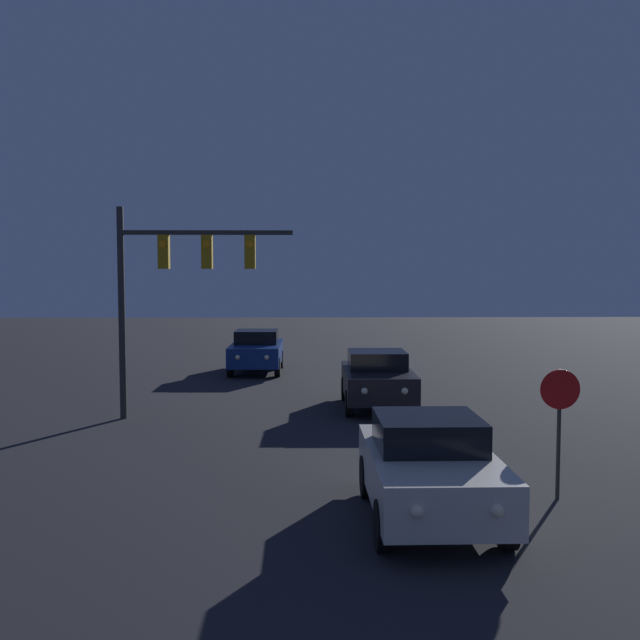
{
  "coord_description": "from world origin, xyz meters",
  "views": [
    {
      "loc": [
        -0.38,
        -0.69,
        3.96
      ],
      "look_at": [
        0.0,
        14.35,
        2.92
      ],
      "focal_mm": 40.0,
      "sensor_mm": 36.0,
      "label": 1
    }
  ],
  "objects": [
    {
      "name": "car_near",
      "position": [
        1.64,
        10.37,
        0.84
      ],
      "size": [
        1.99,
        4.0,
        1.64
      ],
      "rotation": [
        0.0,
        0.0,
        3.15
      ],
      "color": "beige",
      "rests_on": "ground_plane"
    },
    {
      "name": "stop_sign",
      "position": [
        4.05,
        11.31,
        1.58
      ],
      "size": [
        0.69,
        0.07,
        2.27
      ],
      "color": "#2D2D2D",
      "rests_on": "ground_plane"
    },
    {
      "name": "traffic_signal_mast",
      "position": [
        -3.81,
        18.36,
        3.89
      ],
      "size": [
        4.65,
        0.3,
        5.65
      ],
      "color": "#2D2D2D",
      "rests_on": "ground_plane"
    },
    {
      "name": "car_mid",
      "position": [
        1.8,
        19.71,
        0.84
      ],
      "size": [
        2.02,
        4.01,
        1.64
      ],
      "rotation": [
        0.0,
        0.0,
        3.13
      ],
      "color": "black",
      "rests_on": "ground_plane"
    },
    {
      "name": "car_far",
      "position": [
        -2.16,
        27.1,
        0.84
      ],
      "size": [
        2.03,
        4.02,
        1.64
      ],
      "rotation": [
        0.0,
        0.0,
        3.12
      ],
      "color": "navy",
      "rests_on": "ground_plane"
    }
  ]
}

